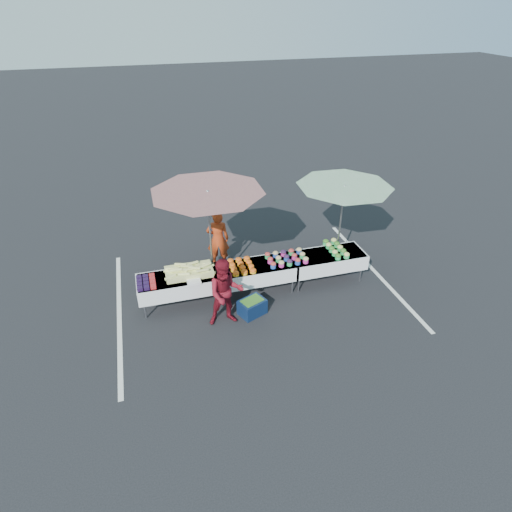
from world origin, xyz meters
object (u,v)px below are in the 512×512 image
object	(u,v)px
table_right	(327,260)
vendor	(218,239)
umbrella_left	(208,201)
storage_bin	(252,307)
customer	(226,293)
umbrella_right	(344,193)
table_left	(179,283)
table_center	(256,271)

from	to	relation	value
table_right	vendor	bearing A→B (deg)	149.91
table_right	umbrella_left	bearing A→B (deg)	171.76
storage_bin	table_right	bearing A→B (deg)	-2.29
customer	storage_bin	world-z (taller)	customer
vendor	umbrella_right	xyz separation A→B (m)	(2.89, -1.00, 1.33)
table_left	vendor	distance (m)	1.84
table_left	table_center	world-z (taller)	same
table_left	table_right	distance (m)	3.60
umbrella_right	storage_bin	xyz separation A→B (m)	(-2.59, -1.19, -1.93)
customer	umbrella_left	size ratio (longest dim) A/B	0.48
table_right	vendor	world-z (taller)	vendor
vendor	table_right	bearing A→B (deg)	160.91
umbrella_left	umbrella_right	distance (m)	3.24
table_right	storage_bin	world-z (taller)	table_right
customer	table_right	bearing A→B (deg)	22.18
vendor	storage_bin	xyz separation A→B (m)	(0.30, -2.19, -0.59)
customer	umbrella_right	xyz separation A→B (m)	(3.19, 1.31, 1.33)
umbrella_left	umbrella_right	xyz separation A→B (m)	(3.23, 0.00, -0.22)
umbrella_left	storage_bin	world-z (taller)	umbrella_left
table_center	umbrella_right	xyz separation A→B (m)	(2.27, 0.40, 1.53)
table_center	vendor	world-z (taller)	vendor
customer	umbrella_left	world-z (taller)	umbrella_left
table_right	umbrella_left	world-z (taller)	umbrella_left
vendor	storage_bin	distance (m)	2.29
storage_bin	vendor	bearing A→B (deg)	75.15
table_right	customer	xyz separation A→B (m)	(-2.72, -0.91, 0.21)
table_center	storage_bin	bearing A→B (deg)	-111.74
table_center	umbrella_left	size ratio (longest dim) A/B	0.57
table_right	storage_bin	size ratio (longest dim) A/B	2.73
table_right	customer	bearing A→B (deg)	-161.54
umbrella_right	table_right	bearing A→B (deg)	-139.75
umbrella_left	umbrella_right	size ratio (longest dim) A/B	1.13
vendor	umbrella_left	distance (m)	1.88
table_left	table_right	xyz separation A→B (m)	(3.60, 0.00, 0.00)
vendor	table_left	bearing A→B (deg)	60.77
vendor	umbrella_left	world-z (taller)	umbrella_left
table_right	umbrella_left	size ratio (longest dim) A/B	0.57
table_center	vendor	distance (m)	1.54
umbrella_right	customer	bearing A→B (deg)	-157.72
table_center	umbrella_right	size ratio (longest dim) A/B	0.64
customer	storage_bin	size ratio (longest dim) A/B	2.32
table_right	customer	distance (m)	2.88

